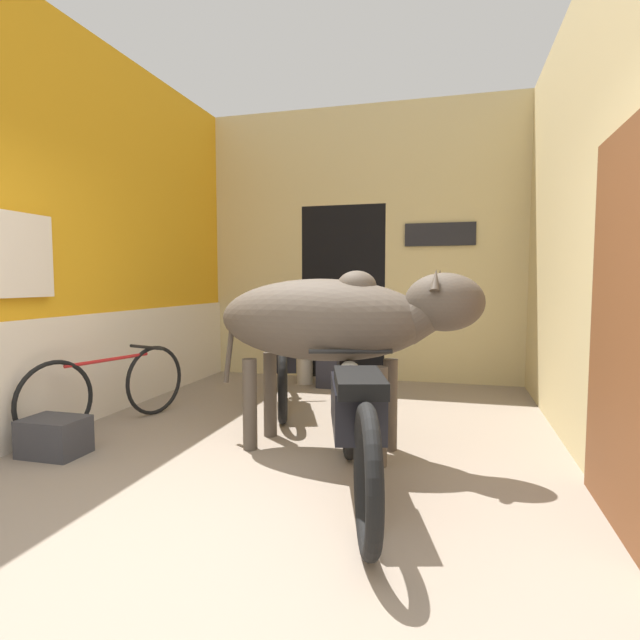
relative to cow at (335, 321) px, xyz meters
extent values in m
plane|color=gray|center=(-0.32, -1.46, -0.99)|extent=(30.00, 30.00, 0.00)
cube|color=orange|center=(-2.45, 0.69, 0.78)|extent=(0.18, 4.30, 3.54)
cube|color=silver|center=(-2.35, 0.69, -0.50)|extent=(0.03, 4.30, 0.99)
cube|color=silver|center=(-2.33, -0.52, 0.49)|extent=(0.08, 0.56, 0.64)
cube|color=#D1BC84|center=(-0.32, 2.92, 1.92)|extent=(4.08, 0.18, 1.26)
cube|color=#D1BC84|center=(-1.74, 2.92, 0.15)|extent=(1.24, 0.18, 2.28)
cube|color=#D1BC84|center=(0.86, 2.92, 0.15)|extent=(1.72, 0.18, 2.28)
cube|color=black|center=(-0.56, 3.28, 0.15)|extent=(1.12, 0.90, 2.28)
cube|color=black|center=(0.68, 2.81, 0.88)|extent=(0.86, 0.03, 0.28)
cube|color=#D1BC84|center=(1.81, 0.69, 0.78)|extent=(0.18, 4.30, 3.54)
cube|color=brown|center=(1.71, -0.69, 0.06)|extent=(0.05, 1.00, 2.10)
ellipsoid|color=#4C4238|center=(-0.12, 0.01, 0.01)|extent=(1.68, 0.79, 0.62)
ellipsoid|color=#4C4238|center=(0.17, -0.01, 0.26)|extent=(0.31, 0.28, 0.23)
cylinder|color=#4C4238|center=(0.63, -0.06, 0.06)|extent=(0.43, 0.33, 0.41)
ellipsoid|color=#4C4238|center=(0.79, -0.07, 0.15)|extent=(0.57, 0.39, 0.40)
cylinder|color=#4C4238|center=(-0.89, 0.08, -0.21)|extent=(0.13, 0.06, 0.63)
cylinder|color=#4C4238|center=(0.40, 0.14, -0.64)|extent=(0.11, 0.11, 0.70)
cylinder|color=#4C4238|center=(0.37, -0.21, -0.64)|extent=(0.11, 0.11, 0.70)
cylinder|color=#4C4238|center=(-0.60, 0.23, -0.64)|extent=(0.11, 0.11, 0.70)
cylinder|color=#4C4238|center=(-0.63, -0.12, -0.64)|extent=(0.11, 0.11, 0.70)
cone|color=#473D33|center=(0.76, 0.08, 0.30)|extent=(0.08, 0.14, 0.17)
cone|color=#473D33|center=(0.74, -0.21, 0.30)|extent=(0.08, 0.14, 0.17)
torus|color=black|center=(0.48, -1.34, -0.63)|extent=(0.27, 0.72, 0.72)
torus|color=black|center=(0.13, -0.11, -0.63)|extent=(0.27, 0.72, 0.72)
cube|color=black|center=(0.30, -0.73, -0.44)|extent=(0.46, 0.75, 0.28)
cube|color=black|center=(0.36, -0.91, -0.26)|extent=(0.40, 0.61, 0.09)
cylinder|color=black|center=(0.17, -0.24, -0.19)|extent=(0.57, 0.19, 0.03)
sphere|color=silver|center=(0.15, -0.16, -0.34)|extent=(0.15, 0.15, 0.15)
torus|color=black|center=(-0.63, 0.60, -0.64)|extent=(0.32, 0.69, 0.71)
torus|color=black|center=(-1.06, 1.78, -0.64)|extent=(0.32, 0.69, 0.71)
cube|color=black|center=(-0.84, 1.19, -0.45)|extent=(0.50, 0.74, 0.28)
cube|color=black|center=(-0.78, 1.02, -0.27)|extent=(0.43, 0.61, 0.09)
cylinder|color=black|center=(-1.01, 1.65, -0.20)|extent=(0.56, 0.23, 0.03)
sphere|color=silver|center=(-1.04, 1.73, -0.35)|extent=(0.15, 0.15, 0.15)
torus|color=black|center=(-2.19, -0.38, -0.66)|extent=(0.21, 0.65, 0.67)
torus|color=black|center=(-1.93, 0.59, -0.66)|extent=(0.21, 0.65, 0.67)
cylinder|color=red|center=(-2.06, 0.10, -0.39)|extent=(0.25, 0.80, 0.03)
cylinder|color=black|center=(-1.95, 0.50, -0.33)|extent=(0.43, 0.15, 0.03)
cube|color=#282833|center=(-0.60, 2.18, -0.80)|extent=(0.26, 0.14, 0.39)
cube|color=#282833|center=(-0.60, 2.27, -0.55)|extent=(0.26, 0.32, 0.11)
cube|color=beige|center=(-0.60, 2.34, -0.30)|extent=(0.37, 0.20, 0.51)
sphere|color=#937051|center=(-0.60, 2.34, 0.06)|extent=(0.20, 0.20, 0.20)
cylinder|color=beige|center=(-0.93, 2.34, -0.81)|extent=(0.20, 0.20, 0.36)
cylinder|color=beige|center=(-0.93, 2.34, -0.62)|extent=(0.28, 0.28, 0.04)
cube|color=#38383D|center=(-1.99, -0.62, -0.85)|extent=(0.44, 0.32, 0.28)
camera|label=1|loc=(0.85, -3.60, 0.30)|focal=28.00mm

